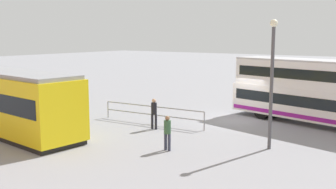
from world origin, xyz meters
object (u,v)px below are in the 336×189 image
Objects in this scene: pedestrian_near_railing at (154,112)px; street_lamp at (272,73)px; double_decker_bus at (326,93)px; pedestrian_crossing at (167,131)px; info_sign at (73,90)px.

pedestrian_near_railing is 7.20m from street_lamp.
pedestrian_near_railing is (7.65, 6.29, -0.95)m from double_decker_bus.
pedestrian_crossing is at bearing 135.18° from pedestrian_near_railing.
double_decker_bus is 7.30× the size of pedestrian_crossing.
info_sign is 0.40× the size of street_lamp.
pedestrian_crossing is at bearing 63.44° from double_decker_bus.
pedestrian_near_railing is at bearing -0.35° from street_lamp.
double_decker_bus reaches higher than pedestrian_crossing.
pedestrian_near_railing is 6.86m from info_sign.
pedestrian_crossing is 0.27× the size of street_lamp.
pedestrian_near_railing is 1.08× the size of pedestrian_crossing.
pedestrian_near_railing is 0.73× the size of info_sign.
street_lamp is (-6.75, 0.04, 2.53)m from pedestrian_near_railing.
double_decker_bus is 6.79× the size of pedestrian_near_railing.
info_sign is at bearing -0.93° from street_lamp.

